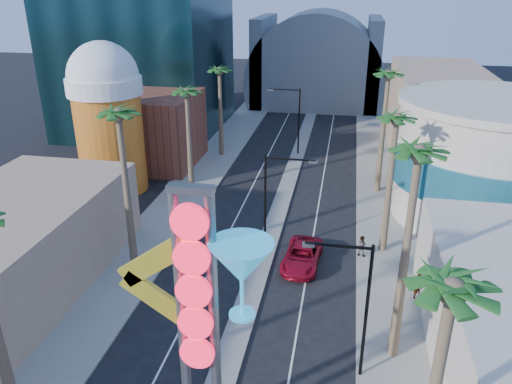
# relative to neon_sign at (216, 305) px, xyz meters

# --- Properties ---
(sidewalk_west) EXTENTS (5.00, 100.00, 0.15)m
(sidewalk_west) POSITION_rel_neon_sign_xyz_m (-10.32, 32.04, -7.23)
(sidewalk_west) COLOR gray
(sidewalk_west) RESTS_ON ground
(sidewalk_east) EXTENTS (5.00, 100.00, 0.15)m
(sidewalk_east) POSITION_rel_neon_sign_xyz_m (8.68, 32.04, -7.23)
(sidewalk_east) COLOR gray
(sidewalk_east) RESTS_ON ground
(median) EXTENTS (1.60, 84.00, 0.15)m
(median) POSITION_rel_neon_sign_xyz_m (-0.82, 35.04, -7.23)
(median) COLOR gray
(median) RESTS_ON ground
(brick_filler_west) EXTENTS (10.00, 10.00, 8.00)m
(brick_filler_west) POSITION_rel_neon_sign_xyz_m (-16.82, 35.04, -3.31)
(brick_filler_west) COLOR brown
(brick_filler_west) RESTS_ON ground
(filler_east) EXTENTS (10.00, 20.00, 10.00)m
(filler_east) POSITION_rel_neon_sign_xyz_m (15.18, 45.04, -2.31)
(filler_east) COLOR #9D8165
(filler_east) RESTS_ON ground
(beer_mug) EXTENTS (7.00, 7.00, 14.50)m
(beer_mug) POSITION_rel_neon_sign_xyz_m (-17.82, 27.04, 0.54)
(beer_mug) COLOR #C9511A
(beer_mug) RESTS_ON ground
(turquoise_building) EXTENTS (16.60, 16.60, 10.60)m
(turquoise_building) POSITION_rel_neon_sign_xyz_m (17.18, 27.04, -2.06)
(turquoise_building) COLOR beige
(turquoise_building) RESTS_ON ground
(canopy) EXTENTS (22.00, 16.00, 22.00)m
(canopy) POSITION_rel_neon_sign_xyz_m (-0.82, 69.04, -3.00)
(canopy) COLOR slate
(canopy) RESTS_ON ground
(neon_sign) EXTENTS (6.53, 2.60, 12.55)m
(neon_sign) POSITION_rel_neon_sign_xyz_m (0.00, 0.00, 0.00)
(neon_sign) COLOR gray
(neon_sign) RESTS_ON ground
(streetlight_0) EXTENTS (3.79, 0.25, 8.00)m
(streetlight_0) POSITION_rel_neon_sign_xyz_m (-0.27, 17.04, -2.43)
(streetlight_0) COLOR black
(streetlight_0) RESTS_ON ground
(streetlight_1) EXTENTS (3.79, 0.25, 8.00)m
(streetlight_1) POSITION_rel_neon_sign_xyz_m (-1.36, 41.04, -2.43)
(streetlight_1) COLOR black
(streetlight_1) RESTS_ON ground
(streetlight_2) EXTENTS (3.45, 0.25, 8.00)m
(streetlight_2) POSITION_rel_neon_sign_xyz_m (5.91, 5.04, -2.47)
(streetlight_2) COLOR black
(streetlight_2) RESTS_ON ground
(palm_1) EXTENTS (2.40, 2.40, 12.70)m
(palm_1) POSITION_rel_neon_sign_xyz_m (-9.82, 13.04, 3.52)
(palm_1) COLOR brown
(palm_1) RESTS_ON ground
(palm_2) EXTENTS (2.40, 2.40, 11.20)m
(palm_2) POSITION_rel_neon_sign_xyz_m (-9.82, 27.04, 2.17)
(palm_2) COLOR brown
(palm_2) RESTS_ON ground
(palm_3) EXTENTS (2.40, 2.40, 11.20)m
(palm_3) POSITION_rel_neon_sign_xyz_m (-9.82, 39.04, 2.17)
(palm_3) COLOR brown
(palm_3) RESTS_ON ground
(palm_4) EXTENTS (2.40, 2.40, 12.20)m
(palm_4) POSITION_rel_neon_sign_xyz_m (8.18, -2.96, 3.07)
(palm_4) COLOR brown
(palm_4) RESTS_ON ground
(palm_5) EXTENTS (2.40, 2.40, 13.20)m
(palm_5) POSITION_rel_neon_sign_xyz_m (8.18, 7.04, 3.96)
(palm_5) COLOR brown
(palm_5) RESTS_ON ground
(palm_6) EXTENTS (2.40, 2.40, 11.70)m
(palm_6) POSITION_rel_neon_sign_xyz_m (8.18, 19.04, 2.62)
(palm_6) COLOR brown
(palm_6) RESTS_ON ground
(palm_7) EXTENTS (2.40, 2.40, 12.70)m
(palm_7) POSITION_rel_neon_sign_xyz_m (8.18, 31.04, 3.52)
(palm_7) COLOR brown
(palm_7) RESTS_ON ground
(red_pickup) EXTENTS (2.93, 5.70, 1.54)m
(red_pickup) POSITION_rel_neon_sign_xyz_m (2.19, 15.74, -6.54)
(red_pickup) COLOR maroon
(red_pickup) RESTS_ON ground
(pedestrian_a) EXTENTS (0.74, 0.53, 1.92)m
(pedestrian_a) POSITION_rel_neon_sign_xyz_m (10.10, 12.73, -6.20)
(pedestrian_a) COLOR gray
(pedestrian_a) RESTS_ON sidewalk_east
(pedestrian_b) EXTENTS (0.95, 0.83, 1.64)m
(pedestrian_b) POSITION_rel_neon_sign_xyz_m (6.48, 17.74, -6.34)
(pedestrian_b) COLOR gray
(pedestrian_b) RESTS_ON sidewalk_east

